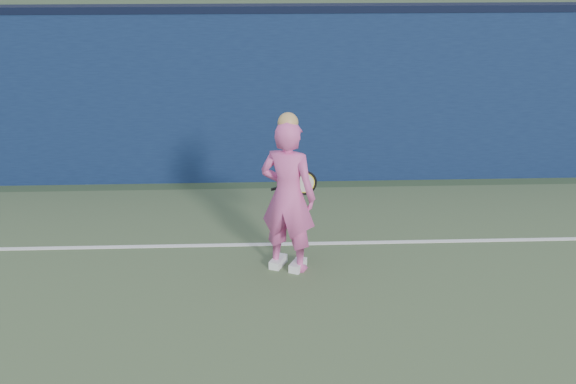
{
  "coord_description": "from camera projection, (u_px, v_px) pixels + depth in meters",
  "views": [
    {
      "loc": [
        0.03,
        -4.02,
        3.67
      ],
      "look_at": [
        0.35,
        3.38,
        0.92
      ],
      "focal_mm": 45.0,
      "sensor_mm": 36.0,
      "label": 1
    }
  ],
  "objects": [
    {
      "name": "racket",
      "position": [
        302.0,
        183.0,
        8.33
      ],
      "size": [
        0.54,
        0.15,
        0.29
      ],
      "rotation": [
        0.0,
        0.0,
        -0.25
      ],
      "color": "black",
      "rests_on": "ground"
    },
    {
      "name": "backstop_wall",
      "position": [
        255.0,
        98.0,
        10.69
      ],
      "size": [
        24.0,
        0.4,
        2.5
      ],
      "primitive_type": "cube",
      "color": "#0D1B3A",
      "rests_on": "ground"
    },
    {
      "name": "player",
      "position": [
        288.0,
        196.0,
        7.91
      ],
      "size": [
        0.75,
        0.64,
        1.81
      ],
      "rotation": [
        0.0,
        0.0,
        2.72
      ],
      "color": "#DE56A0",
      "rests_on": "ground"
    },
    {
      "name": "wall_cap",
      "position": [
        254.0,
        9.0,
        10.24
      ],
      "size": [
        24.0,
        0.42,
        0.1
      ],
      "primitive_type": "cube",
      "color": "black",
      "rests_on": "backstop_wall"
    }
  ]
}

